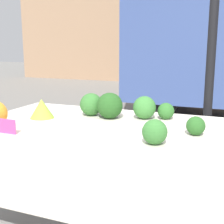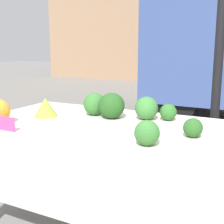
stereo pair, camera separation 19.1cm
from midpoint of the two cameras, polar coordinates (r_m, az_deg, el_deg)
The scene contains 10 objects.
tent_pole at distance 2.55m, azimuth 21.03°, elevation 9.63°, with size 0.07×0.07×2.59m.
market_table at distance 2.08m, azimuth 1.77°, elevation -5.21°, with size 1.87×0.95×0.85m.
romanesco_head at distance 2.34m, azimuth -9.78°, elevation 0.84°, with size 0.17×0.17×0.14m.
broccoli_head_0 at distance 1.66m, azimuth 9.70°, elevation -3.83°, with size 0.14×0.14×0.14m.
broccoli_head_1 at distance 2.35m, azimuth -0.91°, elevation 1.44°, with size 0.17×0.17×0.17m.
broccoli_head_2 at distance 2.24m, azimuth 2.38°, elevation 1.14°, with size 0.19×0.19×0.19m.
broccoli_head_3 at distance 1.87m, azimuth 17.44°, elevation -2.80°, with size 0.11×0.11×0.11m.
broccoli_head_4 at distance 2.24m, azimuth 8.76°, elevation 0.68°, with size 0.16×0.16×0.16m.
broccoli_head_5 at distance 2.24m, azimuth 12.66°, elevation -0.04°, with size 0.12×0.12×0.12m.
price_sign at distance 2.01m, azimuth -16.45°, elevation -2.08°, with size 0.16×0.01×0.09m.
Camera 2 is at (0.94, -1.82, 1.37)m, focal length 50.00 mm.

